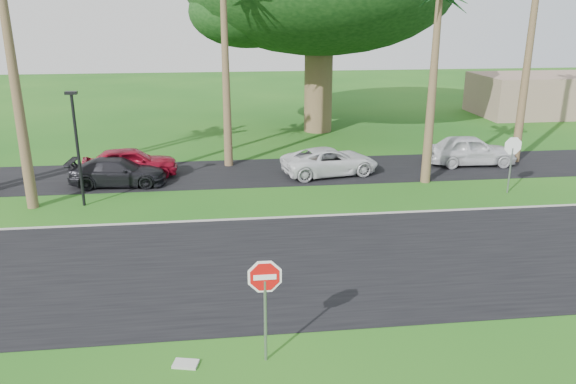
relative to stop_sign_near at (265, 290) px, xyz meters
The scene contains 13 objects.
ground 3.52m from the stop_sign_near, 99.46° to the left, with size 120.00×120.00×0.00m, color #154F13.
road 5.33m from the stop_sign_near, 95.71° to the left, with size 120.00×8.00×0.02m, color black.
parking_strip 15.61m from the stop_sign_near, 91.85° to the left, with size 120.00×5.00×0.02m, color black.
curb 9.23m from the stop_sign_near, 93.16° to the left, with size 120.00×0.12×0.06m, color gray.
stop_sign_near is the anchor object (origin of this frame).
stop_sign_far 15.91m from the stop_sign_near, 43.73° to the left, with size 1.05×0.07×2.62m.
streetlight_right 13.24m from the stop_sign_near, 119.48° to the left, with size 0.45×0.25×4.64m.
building_far 37.33m from the stop_sign_near, 50.98° to the left, with size 10.00×6.00×3.00m, color gray.
car_red 16.16m from the stop_sign_near, 108.57° to the left, with size 1.75×4.34×1.48m, color maroon.
car_dark 15.23m from the stop_sign_near, 111.37° to the left, with size 1.74×4.28×1.24m, color black.
car_minivan 15.40m from the stop_sign_near, 73.61° to the left, with size 2.15×4.67×1.30m, color silver.
car_pickup 19.63m from the stop_sign_near, 52.90° to the left, with size 1.81×4.49×1.53m, color silver.
utility_slab 2.52m from the stop_sign_near, behind, with size 0.55×0.35×0.06m, color #A9A9A1.
Camera 1 is at (-0.32, -13.99, 7.62)m, focal length 35.00 mm.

